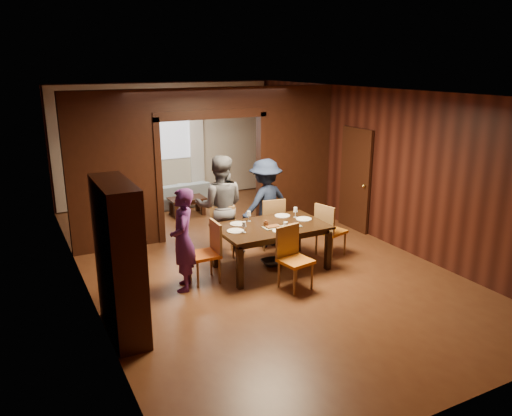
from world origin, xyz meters
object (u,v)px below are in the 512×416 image
person_grey (220,206)px  chair_left (204,253)px  dining_table (271,247)px  chair_right (331,229)px  chair_near (296,259)px  chair_far_r (270,222)px  coffee_table (187,206)px  sofa (175,194)px  person_navy (265,203)px  hutch (119,260)px  chair_far_l (222,229)px  person_purple (183,240)px

person_grey → chair_left: size_ratio=1.88×
dining_table → chair_right: 1.24m
chair_left → chair_right: size_ratio=1.00×
chair_near → chair_far_r: bearing=63.8°
dining_table → chair_right: chair_right is taller
coffee_table → chair_left: (-0.98, -3.55, 0.28)m
sofa → chair_right: bearing=105.8°
chair_left → chair_right: same height
person_navy → coffee_table: (-0.65, 2.54, -0.63)m
coffee_table → chair_near: 4.44m
hutch → person_grey: bearing=41.1°
person_navy → sofa: bearing=-92.3°
chair_left → chair_far_r: same height
sofa → coffee_table: bearing=88.3°
chair_left → coffee_table: bearing=165.6°
dining_table → chair_far_l: (-0.50, 0.92, 0.10)m
dining_table → chair_far_l: 1.05m
person_purple → chair_far_l: bearing=153.9°
chair_right → chair_far_r: (-0.77, 0.86, 0.00)m
chair_left → hutch: 1.86m
person_purple → chair_near: bearing=83.4°
person_navy → chair_far_r: person_navy is taller
coffee_table → hutch: size_ratio=0.40×
person_navy → chair_far_l: person_navy is taller
chair_near → hutch: hutch is taller
chair_far_r → hutch: hutch is taller
chair_right → person_purple: bearing=77.3°
person_navy → sofa: 3.49m
chair_far_l → sofa: bearing=-74.7°
person_grey → person_navy: (0.95, 0.08, -0.08)m
person_purple → hutch: size_ratio=0.79×
person_grey → chair_near: person_grey is taller
chair_right → chair_far_r: same height
coffee_table → hutch: hutch is taller
chair_right → sofa: bearing=3.7°
coffee_table → chair_near: size_ratio=0.82×
dining_table → chair_left: 1.20m
sofa → dining_table: (0.23, -4.40, 0.09)m
chair_far_l → hutch: (-2.20, -1.87, 0.52)m
sofa → dining_table: size_ratio=1.11×
coffee_table → dining_table: bearing=-86.5°
chair_near → chair_far_l: bearing=94.1°
dining_table → coffee_table: (-0.22, 3.56, -0.18)m
person_purple → chair_near: (1.51, -0.79, -0.31)m
chair_left → chair_near: (1.14, -0.88, 0.00)m
coffee_table → person_purple: bearing=-110.4°
coffee_table → chair_right: chair_right is taller
coffee_table → chair_far_l: 2.67m
person_navy → dining_table: 1.19m
chair_right → chair_far_l: bearing=47.8°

